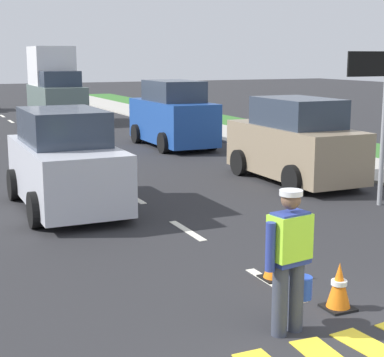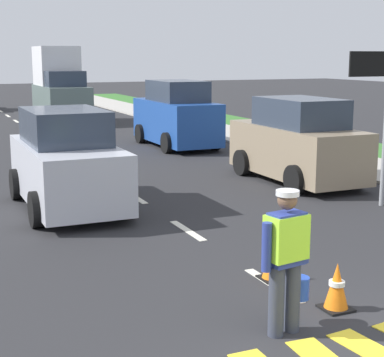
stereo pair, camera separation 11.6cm
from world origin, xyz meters
The scene contains 11 objects.
ground_plane centered at (0.00, 21.00, 0.00)m, with size 96.00×96.00×0.00m, color #28282B.
sidewalk_right centered at (7.20, 10.00, 0.00)m, with size 2.40×72.00×0.14m, color #B2ADA3.
lane_center_line centered at (0.00, 25.20, 0.00)m, with size 0.14×46.40×0.01m.
road_worker centered at (-0.65, 1.36, 0.93)m, with size 0.74×0.46×1.67m.
lane_direction_sign centered at (4.29, 5.88, 2.41)m, with size 1.16×0.11×3.20m.
traffic_cone_near centered at (0.29, 1.67, 0.30)m, with size 0.36×0.36×0.60m.
traffic_cone_far centered at (0.11, 2.91, 0.26)m, with size 0.36×0.36×0.52m.
delivery_truck centered at (1.86, 25.21, 1.61)m, with size 2.16×4.60×3.54m.
car_parked_far centered at (3.87, 15.73, 1.06)m, with size 1.95×4.29×2.28m.
car_parked_curbside centered at (4.29, 8.78, 0.97)m, with size 1.92×4.11×2.10m.
car_oncoming_lead centered at (-1.59, 8.31, 0.95)m, with size 1.96×4.05×2.04m.
Camera 2 is at (-4.31, -4.37, 3.12)m, focal length 58.76 mm.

